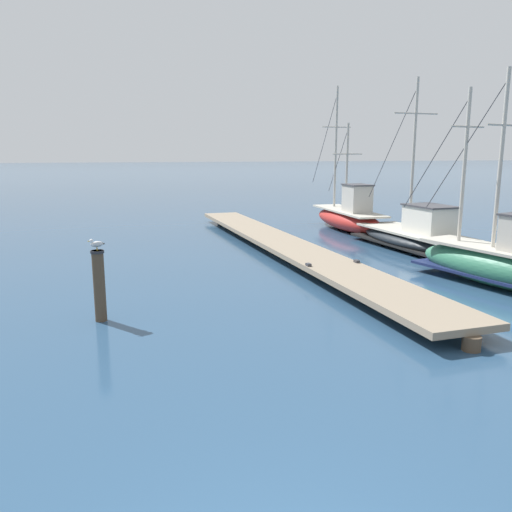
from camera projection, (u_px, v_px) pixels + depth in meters
floating_dock at (285, 245)px, 19.21m from camera, size 2.25×20.41×0.53m
fishing_boat_0 at (349, 216)px, 25.02m from camera, size 1.93×8.12×7.00m
fishing_boat_1 at (416, 236)px, 20.17m from camera, size 2.51×6.49×6.56m
fishing_boat_2 at (502, 263)px, 14.50m from camera, size 2.57×6.59×6.00m
mooring_piling at (99, 284)px, 11.51m from camera, size 0.30×0.30×1.63m
perched_seagull at (97, 244)px, 11.33m from camera, size 0.38×0.20×0.27m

